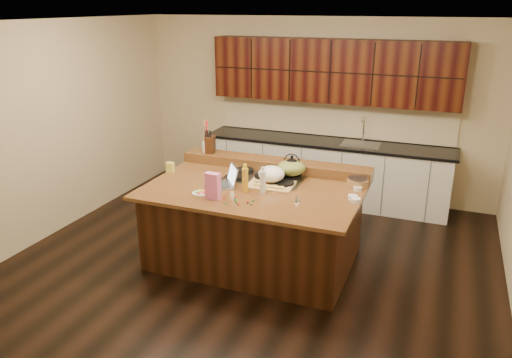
% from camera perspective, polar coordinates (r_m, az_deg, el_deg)
% --- Properties ---
extents(room, '(5.52, 5.02, 2.72)m').
position_cam_1_polar(room, '(5.48, -0.19, 3.29)').
color(room, black).
rests_on(room, ground).
extents(island, '(2.40, 1.60, 0.92)m').
position_cam_1_polar(island, '(5.79, -0.18, -5.16)').
color(island, black).
rests_on(island, ground).
extents(back_ledge, '(2.40, 0.30, 0.12)m').
position_cam_1_polar(back_ledge, '(6.21, 2.19, 1.69)').
color(back_ledge, black).
rests_on(back_ledge, island).
extents(cooktop, '(0.92, 0.52, 0.05)m').
position_cam_1_polar(cooktop, '(5.87, 0.89, 0.16)').
color(cooktop, gray).
rests_on(cooktop, island).
extents(back_counter, '(3.70, 0.66, 2.40)m').
position_cam_1_polar(back_counter, '(7.54, 8.22, 4.73)').
color(back_counter, silver).
rests_on(back_counter, ground).
extents(kettle, '(0.28, 0.28, 0.19)m').
position_cam_1_polar(kettle, '(5.85, 4.10, 1.37)').
color(kettle, black).
rests_on(kettle, cooktop).
extents(green_bowl, '(0.43, 0.43, 0.18)m').
position_cam_1_polar(green_bowl, '(5.86, 4.10, 1.31)').
color(green_bowl, olive).
rests_on(green_bowl, cooktop).
extents(laptop, '(0.40, 0.41, 0.23)m').
position_cam_1_polar(laptop, '(5.66, -3.27, -0.14)').
color(laptop, '#B7B7BC').
rests_on(laptop, island).
extents(oil_bottle, '(0.08, 0.08, 0.27)m').
position_cam_1_polar(oil_bottle, '(5.43, -1.25, -0.14)').
color(oil_bottle, gold).
rests_on(oil_bottle, island).
extents(vinegar_bottle, '(0.08, 0.08, 0.25)m').
position_cam_1_polar(vinegar_bottle, '(5.39, 0.77, -0.39)').
color(vinegar_bottle, silver).
rests_on(vinegar_bottle, island).
extents(wooden_tray, '(0.54, 0.43, 0.21)m').
position_cam_1_polar(wooden_tray, '(5.67, 1.77, 0.29)').
color(wooden_tray, tan).
rests_on(wooden_tray, island).
extents(ramekin_a, '(0.12, 0.12, 0.04)m').
position_cam_1_polar(ramekin_a, '(5.28, 11.36, -2.39)').
color(ramekin_a, white).
rests_on(ramekin_a, island).
extents(ramekin_b, '(0.13, 0.13, 0.04)m').
position_cam_1_polar(ramekin_b, '(5.35, 10.99, -2.07)').
color(ramekin_b, white).
rests_on(ramekin_b, island).
extents(ramekin_c, '(0.12, 0.12, 0.04)m').
position_cam_1_polar(ramekin_c, '(5.62, 11.53, -1.04)').
color(ramekin_c, white).
rests_on(ramekin_c, island).
extents(strainer_bowl, '(0.31, 0.31, 0.09)m').
position_cam_1_polar(strainer_bowl, '(5.71, 11.54, -0.48)').
color(strainer_bowl, '#996B3F').
rests_on(strainer_bowl, island).
extents(kitchen_timer, '(0.09, 0.09, 0.07)m').
position_cam_1_polar(kitchen_timer, '(5.20, 4.68, -2.25)').
color(kitchen_timer, silver).
rests_on(kitchen_timer, island).
extents(pink_bag, '(0.16, 0.10, 0.29)m').
position_cam_1_polar(pink_bag, '(5.24, -4.95, -0.82)').
color(pink_bag, pink).
rests_on(pink_bag, island).
extents(candy_plate, '(0.19, 0.19, 0.01)m').
position_cam_1_polar(candy_plate, '(5.45, -6.36, -1.61)').
color(candy_plate, white).
rests_on(candy_plate, island).
extents(package_box, '(0.09, 0.07, 0.12)m').
position_cam_1_polar(package_box, '(6.18, -9.76, 1.33)').
color(package_box, '#D3CC4A').
rests_on(package_box, island).
extents(utensil_crock, '(0.15, 0.15, 0.14)m').
position_cam_1_polar(utensil_crock, '(6.53, -5.63, 3.69)').
color(utensil_crock, white).
rests_on(utensil_crock, back_ledge).
extents(knife_block, '(0.15, 0.20, 0.22)m').
position_cam_1_polar(knife_block, '(6.50, -5.25, 3.98)').
color(knife_block, black).
rests_on(knife_block, back_ledge).
extents(gumdrop_0, '(0.02, 0.02, 0.02)m').
position_cam_1_polar(gumdrop_0, '(5.30, -2.44, -2.10)').
color(gumdrop_0, red).
rests_on(gumdrop_0, island).
extents(gumdrop_1, '(0.02, 0.02, 0.02)m').
position_cam_1_polar(gumdrop_1, '(5.21, -0.31, -2.48)').
color(gumdrop_1, '#198C26').
rests_on(gumdrop_1, island).
extents(gumdrop_2, '(0.02, 0.02, 0.02)m').
position_cam_1_polar(gumdrop_2, '(5.30, -4.26, -2.13)').
color(gumdrop_2, red).
rests_on(gumdrop_2, island).
extents(gumdrop_3, '(0.02, 0.02, 0.02)m').
position_cam_1_polar(gumdrop_3, '(5.25, -2.46, -2.29)').
color(gumdrop_3, '#198C26').
rests_on(gumdrop_3, island).
extents(gumdrop_4, '(0.02, 0.02, 0.02)m').
position_cam_1_polar(gumdrop_4, '(5.16, -0.96, -2.70)').
color(gumdrop_4, red).
rests_on(gumdrop_4, island).
extents(gumdrop_5, '(0.02, 0.02, 0.02)m').
position_cam_1_polar(gumdrop_5, '(5.11, -0.56, -2.90)').
color(gumdrop_5, '#198C26').
rests_on(gumdrop_5, island).
extents(gumdrop_6, '(0.02, 0.02, 0.02)m').
position_cam_1_polar(gumdrop_6, '(5.11, -2.02, -2.94)').
color(gumdrop_6, red).
rests_on(gumdrop_6, island).
extents(gumdrop_7, '(0.02, 0.02, 0.02)m').
position_cam_1_polar(gumdrop_7, '(5.14, -3.45, -2.81)').
color(gumdrop_7, '#198C26').
rests_on(gumdrop_7, island).
extents(gumdrop_8, '(0.02, 0.02, 0.02)m').
position_cam_1_polar(gumdrop_8, '(5.30, -3.67, -2.13)').
color(gumdrop_8, red).
rests_on(gumdrop_8, island).
extents(gumdrop_9, '(0.02, 0.02, 0.02)m').
position_cam_1_polar(gumdrop_9, '(5.22, -2.34, -2.44)').
color(gumdrop_9, '#198C26').
rests_on(gumdrop_9, island).
extents(gumdrop_10, '(0.02, 0.02, 0.02)m').
position_cam_1_polar(gumdrop_10, '(5.36, -4.34, -1.89)').
color(gumdrop_10, red).
rests_on(gumdrop_10, island).
extents(gumdrop_11, '(0.02, 0.02, 0.02)m').
position_cam_1_polar(gumdrop_11, '(5.17, -2.31, -2.68)').
color(gumdrop_11, '#198C26').
rests_on(gumdrop_11, island).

